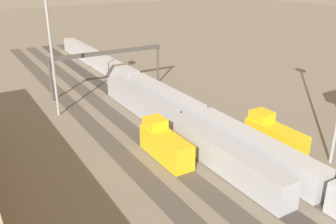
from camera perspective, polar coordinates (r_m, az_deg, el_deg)
The scene contains 12 objects.
ground_plane at distance 68.69m, azimuth -4.25°, elevation -0.05°, with size 400.00×400.00×0.00m, color #756B5B.
track_bed_0 at distance 73.38m, azimuth 2.72°, elevation 1.48°, with size 140.00×2.80×0.12m, color #3D3833.
track_bed_1 at distance 70.88m, azimuth -0.65°, elevation 0.77°, with size 140.00×2.80×0.12m, color #4C443D.
track_bed_2 at distance 68.67m, azimuth -4.25°, elevation -0.00°, with size 140.00×2.80×0.12m, color #3D3833.
track_bed_3 at distance 66.75m, azimuth -8.08°, elevation -0.82°, with size 140.00×2.80×0.12m, color #4C443D.
track_bed_4 at distance 65.17m, azimuth -12.11°, elevation -1.67°, with size 140.00×2.80×0.12m, color #4C443D.
train_on_track_1 at distance 70.12m, azimuth -0.62°, elevation 2.24°, with size 119.80×3.00×3.80m.
train_on_track_3 at distance 51.71m, azimuth -0.50°, elevation -4.97°, with size 10.00×3.00×5.00m.
train_on_track_0 at distance 56.26m, azimuth 15.98°, elevation -3.57°, with size 10.00×3.00×5.00m.
train_on_track_2 at distance 58.44m, azimuth 0.94°, elevation -1.86°, with size 47.20×3.00×3.80m.
light_mast_1 at distance 66.16m, azimuth -17.87°, elevation 12.03°, with size 2.80×0.70×23.73m.
signal_gantry at distance 79.40m, azimuth -9.31°, elevation 8.34°, with size 0.70×25.00×8.80m.
Camera 1 is at (-57.17, 28.44, 25.33)m, focal length 39.58 mm.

